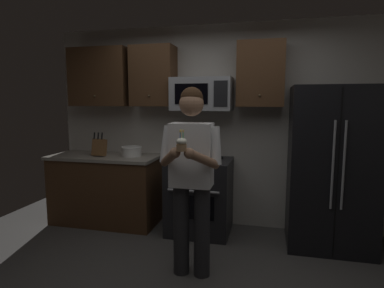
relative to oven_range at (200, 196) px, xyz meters
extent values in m
cube|color=beige|center=(0.15, 0.39, 0.84)|extent=(4.40, 0.10, 2.60)
cube|color=black|center=(0.00, 0.00, 0.00)|extent=(0.76, 0.66, 0.92)
cube|color=black|center=(0.00, -0.33, -0.04)|extent=(0.48, 0.01, 0.28)
cylinder|color=#99999E|center=(0.00, -0.36, 0.16)|extent=(0.60, 0.03, 0.03)
cylinder|color=black|center=(-0.18, -0.14, 0.46)|extent=(0.18, 0.18, 0.01)
cylinder|color=black|center=(0.18, -0.14, 0.46)|extent=(0.18, 0.18, 0.01)
cylinder|color=black|center=(-0.18, 0.14, 0.46)|extent=(0.18, 0.18, 0.01)
cylinder|color=black|center=(0.18, 0.14, 0.46)|extent=(0.18, 0.18, 0.01)
cube|color=#9EA0A5|center=(0.00, 0.12, 1.26)|extent=(0.74, 0.40, 0.40)
cube|color=black|center=(-0.09, -0.08, 1.26)|extent=(0.40, 0.01, 0.24)
cube|color=black|center=(0.26, -0.08, 1.26)|extent=(0.16, 0.01, 0.30)
cube|color=black|center=(1.50, -0.04, 0.44)|extent=(0.90, 0.72, 1.80)
cylinder|color=gray|center=(1.45, -0.41, 0.54)|extent=(0.02, 0.02, 0.90)
cylinder|color=gray|center=(1.55, -0.41, 0.54)|extent=(0.02, 0.02, 0.90)
cube|color=black|center=(1.50, -0.40, 0.44)|extent=(0.01, 0.01, 1.74)
cube|color=#4C301C|center=(-1.40, 0.17, 1.49)|extent=(0.80, 0.34, 0.76)
sphere|color=brown|center=(-1.40, -0.01, 1.24)|extent=(0.03, 0.03, 0.03)
cube|color=#4C301C|center=(-0.65, 0.17, 1.49)|extent=(0.55, 0.34, 0.76)
sphere|color=brown|center=(-0.65, -0.01, 1.24)|extent=(0.03, 0.03, 0.03)
cube|color=#4C301C|center=(0.70, 0.17, 1.49)|extent=(0.55, 0.34, 0.76)
sphere|color=brown|center=(0.70, -0.01, 1.24)|extent=(0.03, 0.03, 0.03)
cube|color=#4C301C|center=(-1.30, 0.02, -0.02)|extent=(1.40, 0.62, 0.88)
cube|color=gray|center=(-1.30, 0.02, 0.44)|extent=(1.44, 0.66, 0.04)
cube|color=brown|center=(-1.35, -0.03, 0.57)|extent=(0.16, 0.15, 0.24)
cylinder|color=black|center=(-1.40, -0.05, 0.72)|extent=(0.02, 0.04, 0.09)
cylinder|color=black|center=(-1.35, -0.05, 0.72)|extent=(0.02, 0.04, 0.09)
cylinder|color=black|center=(-1.29, -0.05, 0.72)|extent=(0.02, 0.04, 0.09)
cylinder|color=white|center=(-0.93, 0.05, 0.52)|extent=(0.26, 0.26, 0.12)
torus|color=white|center=(-0.93, 0.05, 0.58)|extent=(0.27, 0.27, 0.02)
cylinder|color=#262628|center=(0.04, -1.01, -0.03)|extent=(0.15, 0.15, 0.86)
cylinder|color=#262628|center=(0.24, -1.01, -0.03)|extent=(0.15, 0.15, 0.86)
cube|color=white|center=(0.14, -1.01, 0.69)|extent=(0.38, 0.22, 0.58)
sphere|color=#A37556|center=(0.14, -1.01, 1.15)|extent=(0.22, 0.22, 0.22)
sphere|color=#382314|center=(0.14, -1.00, 1.20)|extent=(0.20, 0.20, 0.20)
cylinder|color=white|center=(-0.08, -1.04, 0.78)|extent=(0.15, 0.18, 0.35)
cylinder|color=#A37556|center=(-0.01, -1.20, 0.69)|extent=(0.26, 0.33, 0.21)
sphere|color=#A37556|center=(0.08, -1.33, 0.76)|extent=(0.09, 0.09, 0.09)
cylinder|color=white|center=(0.37, -1.04, 0.78)|extent=(0.15, 0.18, 0.35)
cylinder|color=#A37556|center=(0.29, -1.20, 0.69)|extent=(0.26, 0.33, 0.21)
sphere|color=#A37556|center=(0.20, -1.33, 0.76)|extent=(0.09, 0.09, 0.09)
cylinder|color=#A87F56|center=(0.14, -1.35, 0.80)|extent=(0.08, 0.08, 0.06)
ellipsoid|color=white|center=(0.14, -1.35, 0.85)|extent=(0.09, 0.09, 0.06)
cylinder|color=#4CBF66|center=(0.16, -1.35, 0.90)|extent=(0.01, 0.01, 0.06)
ellipsoid|color=#FFD159|center=(0.16, -1.35, 0.94)|extent=(0.01, 0.01, 0.02)
cylinder|color=#F2D84C|center=(0.13, -1.34, 0.90)|extent=(0.01, 0.01, 0.06)
ellipsoid|color=#FFD159|center=(0.13, -1.34, 0.94)|extent=(0.01, 0.01, 0.02)
cylinder|color=#4C7FE5|center=(0.13, -1.36, 0.90)|extent=(0.01, 0.01, 0.06)
ellipsoid|color=#FFD159|center=(0.13, -1.36, 0.94)|extent=(0.01, 0.01, 0.02)
camera|label=1|loc=(0.83, -3.82, 1.17)|focal=30.23mm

